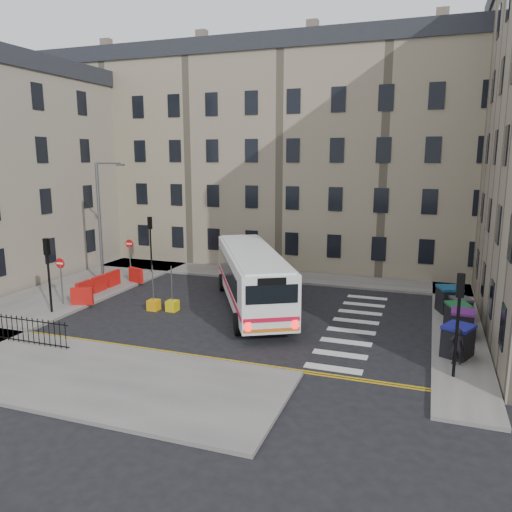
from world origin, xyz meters
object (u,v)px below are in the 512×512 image
Objects in this scene: bus at (252,276)px; wheelie_bin_d at (460,309)px; bollard_yellow at (154,305)px; wheelie_bin_a at (458,341)px; wheelie_bin_b at (462,324)px; wheelie_bin_e at (449,299)px; streetlamp at (100,222)px; bollard_chevron at (172,306)px; pedestrian at (457,346)px; wheelie_bin_c at (458,316)px.

bus is 9.04× the size of wheelie_bin_d.
wheelie_bin_a is at bearing -6.63° from bollard_yellow.
bollard_yellow is (-16.21, -0.68, -0.51)m from wheelie_bin_b.
wheelie_bin_d is 1.31m from wheelie_bin_e.
streetlamp is 11.31m from bus.
bus reaches higher than bollard_chevron.
bus is 11.91m from pedestrian.
bus is at bearing 174.63° from wheelie_bin_b.
pedestrian reaches higher than bollard_chevron.
bus is 10.94m from wheelie_bin_e.
pedestrian is 16.10m from bollard_yellow.
bollard_chevron is at bearing -24.80° from streetlamp.
bollard_chevron is (-15.20, -3.27, -0.44)m from wheelie_bin_d.
wheelie_bin_c is 1.68m from wheelie_bin_d.
wheelie_bin_e is 7.43m from pedestrian.
streetlamp is 22.55m from wheelie_bin_b.
streetlamp reaches higher than bus.
bollard_yellow is at bearing -161.69° from wheelie_bin_a.
wheelie_bin_c is (0.15, 3.66, -0.04)m from wheelie_bin_a.
wheelie_bin_a is at bearing -99.64° from pedestrian.
wheelie_bin_d is at bearing -84.23° from wheelie_bin_e.
wheelie_bin_a is 1.21× the size of wheelie_bin_b.
bus is (10.99, -1.15, -2.44)m from streetlamp.
bus reaches higher than wheelie_bin_c.
wheelie_bin_e is 2.66× the size of bollard_yellow.
pedestrian is at bearing -108.19° from wheelie_bin_e.
streetlamp reaches higher than bollard_chevron.
bus is 8.19× the size of wheelie_bin_c.
wheelie_bin_c is at bearing -117.38° from wheelie_bin_d.
wheelie_bin_c is at bearing 99.88° from wheelie_bin_b.
bollard_chevron is (-4.03, -2.06, -1.59)m from bus.
streetlamp is 5.61× the size of wheelie_bin_c.
bollard_yellow is (-16.07, -1.81, -0.51)m from wheelie_bin_c.
bollard_yellow is at bearing -15.25° from pedestrian.
bus is 9.01× the size of wheelie_bin_b.
wheelie_bin_d is 15.56m from bollard_chevron.
streetlamp is at bearing 175.71° from wheelie_bin_b.
wheelie_bin_b is (22.10, -2.75, -3.52)m from streetlamp.
pedestrian is (10.75, -5.03, -0.97)m from bus.
bollard_chevron is at bearing 178.71° from bus.
bollard_yellow is 1.00× the size of bollard_chevron.
wheelie_bin_e is (-0.55, 1.19, 0.13)m from wheelie_bin_d.
pedestrian reaches higher than wheelie_bin_a.
bollard_chevron is at bearing -16.74° from pedestrian.
wheelie_bin_e reaches higher than wheelie_bin_a.
wheelie_bin_e is 1.03× the size of pedestrian.
wheelie_bin_c is at bearing 6.10° from bollard_chevron.
wheelie_bin_a is 6.52m from wheelie_bin_e.
bollard_yellow and bollard_chevron have the same top height.
bollard_chevron is (-15.00, -1.60, -0.51)m from wheelie_bin_c.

